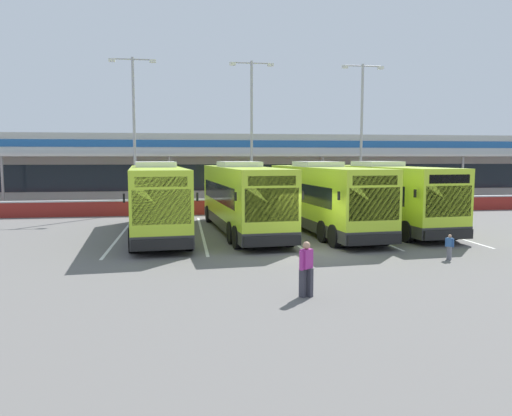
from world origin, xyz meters
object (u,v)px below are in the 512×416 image
(coach_bus_centre, at_px, (323,199))
(pedestrian_child, at_px, (449,246))
(lamp_post_centre, at_px, (252,126))
(coach_bus_right_centre, at_px, (384,197))
(lamp_post_east, at_px, (362,127))
(coach_bus_leftmost, at_px, (157,201))
(pedestrian_in_dark_coat, at_px, (306,267))
(coach_bus_left_centre, at_px, (243,199))
(lamp_post_west, at_px, (134,125))

(coach_bus_centre, xyz_separation_m, pedestrian_child, (2.89, -7.89, -1.24))
(lamp_post_centre, bearing_deg, pedestrian_child, -74.27)
(coach_bus_right_centre, bearing_deg, pedestrian_child, -96.01)
(lamp_post_east, bearing_deg, coach_bus_leftmost, -144.19)
(coach_bus_leftmost, relative_size, pedestrian_in_dark_coat, 7.60)
(pedestrian_in_dark_coat, bearing_deg, coach_bus_right_centre, 59.08)
(coach_bus_leftmost, distance_m, pedestrian_in_dark_coat, 13.21)
(coach_bus_left_centre, bearing_deg, pedestrian_in_dark_coat, -88.36)
(coach_bus_left_centre, relative_size, pedestrian_child, 12.26)
(coach_bus_right_centre, height_order, lamp_post_east, lamp_post_east)
(pedestrian_in_dark_coat, bearing_deg, lamp_post_east, 66.40)
(coach_bus_left_centre, distance_m, lamp_post_west, 13.06)
(lamp_post_west, bearing_deg, pedestrian_in_dark_coat, -73.27)
(coach_bus_right_centre, relative_size, pedestrian_child, 12.26)
(coach_bus_left_centre, relative_size, lamp_post_centre, 1.12)
(lamp_post_centre, bearing_deg, coach_bus_right_centre, -58.34)
(pedestrian_in_dark_coat, distance_m, pedestrian_child, 8.10)
(pedestrian_child, bearing_deg, coach_bus_right_centre, 83.99)
(coach_bus_centre, distance_m, lamp_post_centre, 11.99)
(coach_bus_left_centre, distance_m, pedestrian_in_dark_coat, 12.50)
(coach_bus_leftmost, distance_m, coach_bus_right_centre, 12.63)
(coach_bus_leftmost, xyz_separation_m, pedestrian_child, (11.70, -7.97, -1.24))
(pedestrian_child, height_order, lamp_post_east, lamp_post_east)
(pedestrian_in_dark_coat, distance_m, lamp_post_east, 25.67)
(coach_bus_centre, distance_m, pedestrian_in_dark_coat, 12.84)
(coach_bus_left_centre, relative_size, coach_bus_centre, 1.00)
(pedestrian_child, relative_size, lamp_post_west, 0.09)
(coach_bus_leftmost, relative_size, pedestrian_child, 12.26)
(pedestrian_in_dark_coat, xyz_separation_m, lamp_post_centre, (1.58, 23.03, 5.42))
(coach_bus_left_centre, distance_m, coach_bus_centre, 4.34)
(lamp_post_west, relative_size, lamp_post_east, 1.00)
(coach_bus_right_centre, relative_size, lamp_post_west, 1.12)
(coach_bus_left_centre, height_order, pedestrian_in_dark_coat, coach_bus_left_centre)
(coach_bus_right_centre, relative_size, pedestrian_in_dark_coat, 7.60)
(coach_bus_centre, xyz_separation_m, lamp_post_west, (-10.85, 10.67, 4.50))
(coach_bus_left_centre, xyz_separation_m, coach_bus_centre, (4.33, -0.29, 0.00))
(coach_bus_centre, relative_size, coach_bus_right_centre, 1.00)
(lamp_post_centre, relative_size, lamp_post_east, 1.00)
(coach_bus_left_centre, xyz_separation_m, lamp_post_east, (10.40, 10.53, 4.50))
(coach_bus_left_centre, bearing_deg, pedestrian_child, -48.54)
(coach_bus_centre, relative_size, lamp_post_east, 1.12)
(coach_bus_leftmost, height_order, coach_bus_right_centre, same)
(coach_bus_right_centre, xyz_separation_m, pedestrian_child, (-0.91, -8.69, -1.24))
(pedestrian_in_dark_coat, xyz_separation_m, lamp_post_west, (-6.87, 22.85, 5.42))
(pedestrian_in_dark_coat, bearing_deg, pedestrian_child, 32.01)
(coach_bus_leftmost, height_order, lamp_post_east, lamp_post_east)
(pedestrian_in_dark_coat, xyz_separation_m, pedestrian_child, (6.86, 4.29, -0.33))
(coach_bus_left_centre, height_order, lamp_post_centre, lamp_post_centre)
(coach_bus_centre, bearing_deg, coach_bus_left_centre, 176.23)
(coach_bus_centre, relative_size, pedestrian_in_dark_coat, 7.60)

